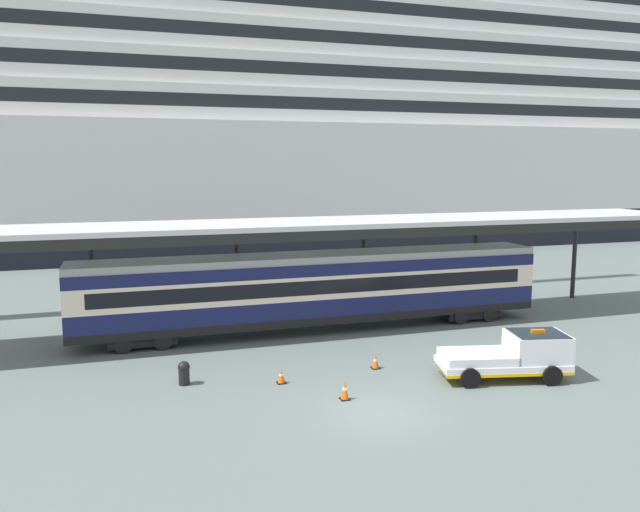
# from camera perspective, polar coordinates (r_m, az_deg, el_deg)

# --- Properties ---
(ground_plane) EXTENTS (400.00, 400.00, 0.00)m
(ground_plane) POSITION_cam_1_polar(r_m,az_deg,el_deg) (22.87, 5.28, -14.06)
(ground_plane) COLOR slate
(cruise_ship) EXTENTS (131.29, 31.29, 41.65)m
(cruise_ship) POSITION_cam_1_polar(r_m,az_deg,el_deg) (77.18, 3.17, 12.41)
(cruise_ship) COLOR black
(cruise_ship) RESTS_ON ground
(platform_canopy) EXTENTS (44.49, 5.27, 5.78)m
(platform_canopy) POSITION_cam_1_polar(r_m,az_deg,el_deg) (32.69, -0.56, 2.75)
(platform_canopy) COLOR silver
(platform_canopy) RESTS_ON ground
(train_carriage) EXTENTS (24.60, 2.81, 4.11)m
(train_carriage) POSITION_cam_1_polar(r_m,az_deg,el_deg) (32.76, -0.33, -2.90)
(train_carriage) COLOR black
(train_carriage) RESTS_ON ground
(service_truck) EXTENTS (5.52, 3.14, 2.02)m
(service_truck) POSITION_cam_1_polar(r_m,az_deg,el_deg) (27.14, 17.33, -8.56)
(service_truck) COLOR white
(service_truck) RESTS_ON ground
(traffic_cone_near) EXTENTS (0.36, 0.36, 0.59)m
(traffic_cone_near) POSITION_cam_1_polar(r_m,az_deg,el_deg) (25.58, -3.54, -10.88)
(traffic_cone_near) COLOR black
(traffic_cone_near) RESTS_ON ground
(traffic_cone_mid) EXTENTS (0.36, 0.36, 0.72)m
(traffic_cone_mid) POSITION_cam_1_polar(r_m,az_deg,el_deg) (23.87, 2.28, -12.13)
(traffic_cone_mid) COLOR black
(traffic_cone_mid) RESTS_ON ground
(traffic_cone_far) EXTENTS (0.36, 0.36, 0.65)m
(traffic_cone_far) POSITION_cam_1_polar(r_m,az_deg,el_deg) (27.37, 5.09, -9.53)
(traffic_cone_far) COLOR black
(traffic_cone_far) RESTS_ON ground
(quay_bollard) EXTENTS (0.48, 0.48, 0.96)m
(quay_bollard) POSITION_cam_1_polar(r_m,az_deg,el_deg) (25.89, -12.29, -10.29)
(quay_bollard) COLOR black
(quay_bollard) RESTS_ON ground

